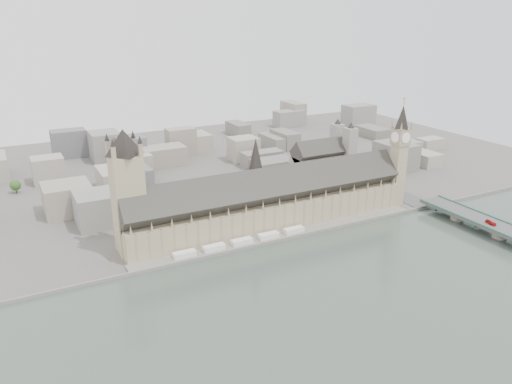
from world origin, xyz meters
name	(u,v)px	position (x,y,z in m)	size (l,w,h in m)	color
ground	(280,233)	(0.00, 0.00, 0.00)	(900.00, 900.00, 0.00)	#595651
river_thames	(419,334)	(0.00, -165.00, 0.00)	(600.00, 600.00, 0.00)	#3E4A41
embankment_wall	(288,238)	(0.00, -15.00, 1.50)	(600.00, 1.50, 3.00)	gray
river_terrace	(284,236)	(0.00, -7.50, 1.00)	(270.00, 15.00, 2.00)	gray
terrace_tents	(242,241)	(-40.00, -7.00, 4.00)	(118.00, 7.00, 4.00)	white
palace_of_westminster	(269,202)	(0.00, 19.70, 22.71)	(265.00, 40.73, 55.44)	tan
elizabeth_tower	(400,148)	(138.00, 8.00, 58.09)	(17.00, 17.00, 107.50)	tan
victoria_tower	(127,186)	(-122.00, 26.00, 55.20)	(30.00, 30.00, 100.00)	tan
central_tower	(256,164)	(-10.00, 26.00, 57.92)	(13.00, 13.00, 48.00)	gray
westminster_bridge	(492,229)	(162.00, -87.50, 5.12)	(25.00, 325.00, 10.25)	#474749
westminster_abbey	(323,163)	(110.92, 95.00, 25.08)	(68.00, 36.00, 64.00)	gray
city_skyline_inland	(183,149)	(0.00, 245.00, 19.00)	(720.00, 360.00, 38.00)	gray
park_trees	(239,205)	(-10.00, 60.00, 7.50)	(110.00, 30.00, 15.00)	#274F1C
red_bus_north	(491,223)	(158.62, -87.29, 11.69)	(2.43, 10.37, 2.89)	red
car_approach	(390,180)	(165.66, 46.30, 10.95)	(1.96, 4.82, 1.40)	gray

